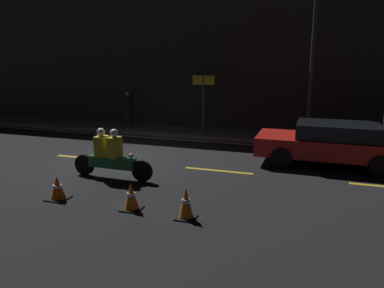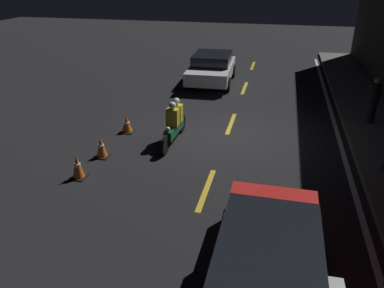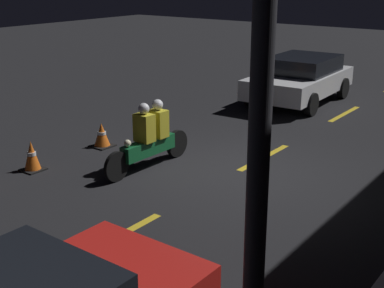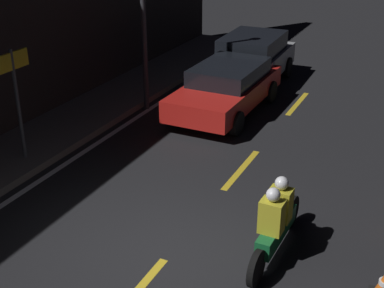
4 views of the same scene
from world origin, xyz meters
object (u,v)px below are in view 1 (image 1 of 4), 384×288
object	(u,v)px
street_lamp	(313,56)
shop_sign	(203,92)
taxi_red	(331,143)
motorcycle	(110,155)
pedestrian	(128,109)
traffic_cone_mid	(131,197)
traffic_cone_near	(57,188)
traffic_cone_far	(186,203)

from	to	relation	value
street_lamp	shop_sign	bearing A→B (deg)	170.33
taxi_red	motorcycle	distance (m)	6.48
pedestrian	traffic_cone_mid	bearing A→B (deg)	-61.97
street_lamp	motorcycle	bearing A→B (deg)	-133.40
taxi_red	shop_sign	xyz separation A→B (m)	(-4.82, 2.77, 1.14)
taxi_red	traffic_cone_near	xyz separation A→B (m)	(-6.03, -4.90, -0.44)
pedestrian	taxi_red	bearing A→B (deg)	-20.17
motorcycle	pedestrian	world-z (taller)	pedestrian
motorcycle	traffic_cone_far	world-z (taller)	motorcycle
traffic_cone_near	shop_sign	distance (m)	7.93
traffic_cone_near	shop_sign	world-z (taller)	shop_sign
traffic_cone_near	traffic_cone_far	world-z (taller)	traffic_cone_far
shop_sign	traffic_cone_near	bearing A→B (deg)	-98.98
traffic_cone_near	pedestrian	bearing A→B (deg)	106.53
taxi_red	pedestrian	world-z (taller)	pedestrian
pedestrian	street_lamp	bearing A→B (deg)	-7.52
traffic_cone_mid	street_lamp	xyz separation A→B (m)	(3.40, 6.99, 2.94)
traffic_cone_mid	pedestrian	size ratio (longest dim) A/B	0.38
traffic_cone_far	pedestrian	world-z (taller)	pedestrian
traffic_cone_mid	street_lamp	size ratio (longest dim) A/B	0.11
taxi_red	motorcycle	xyz separation A→B (m)	(-5.67, -3.14, -0.07)
traffic_cone_far	street_lamp	xyz separation A→B (m)	(2.14, 7.05, 2.91)
pedestrian	shop_sign	xyz separation A→B (m)	(3.58, -0.32, 0.89)
traffic_cone_near	taxi_red	bearing A→B (deg)	39.12
taxi_red	traffic_cone_mid	world-z (taller)	taxi_red
street_lamp	taxi_red	bearing A→B (deg)	-70.43
motorcycle	traffic_cone_mid	distance (m)	2.37
taxi_red	traffic_cone_near	size ratio (longest dim) A/B	7.76
motorcycle	traffic_cone_near	distance (m)	1.83
motorcycle	shop_sign	bearing A→B (deg)	83.15
motorcycle	shop_sign	distance (m)	6.09
traffic_cone_near	pedestrian	distance (m)	8.36
traffic_cone_mid	traffic_cone_far	distance (m)	1.26
traffic_cone_near	traffic_cone_far	xyz separation A→B (m)	(3.15, -0.07, 0.06)
traffic_cone_near	street_lamp	world-z (taller)	street_lamp
shop_sign	motorcycle	bearing A→B (deg)	-98.21
motorcycle	street_lamp	world-z (taller)	street_lamp
motorcycle	pedestrian	size ratio (longest dim) A/B	1.50
taxi_red	pedestrian	size ratio (longest dim) A/B	2.70
street_lamp	pedestrian	bearing A→B (deg)	172.48
motorcycle	taxi_red	bearing A→B (deg)	30.37
traffic_cone_near	traffic_cone_far	size ratio (longest dim) A/B	0.83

